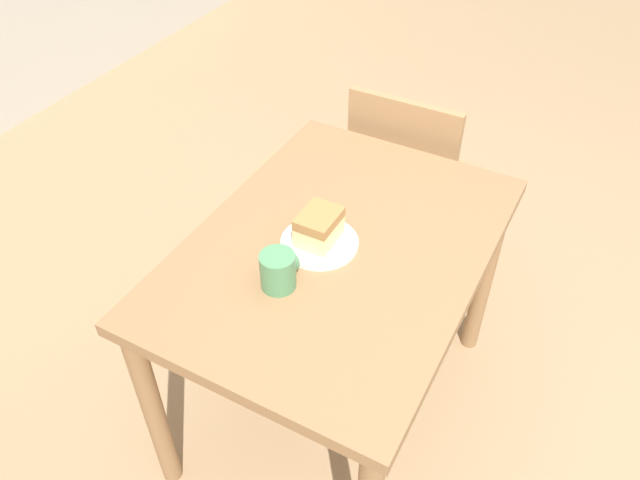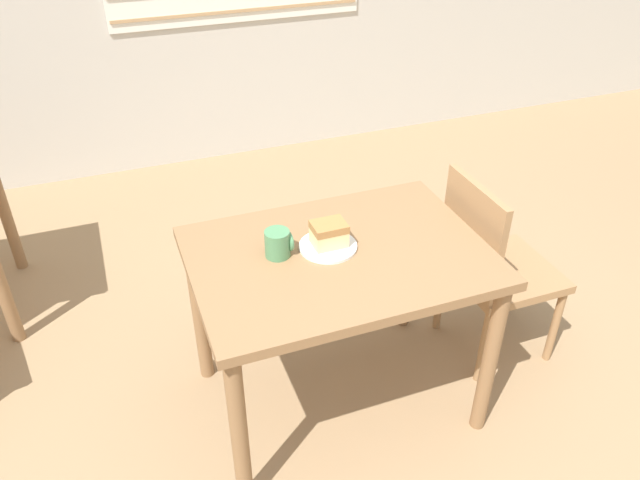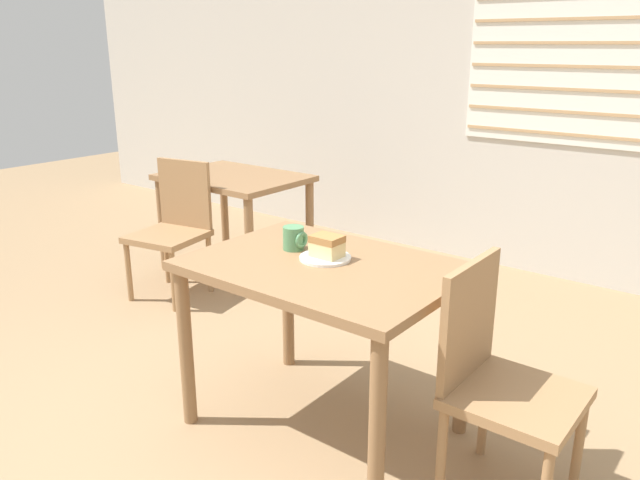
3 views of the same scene
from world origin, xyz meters
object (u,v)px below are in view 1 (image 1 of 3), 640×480
Objects in this scene: chair_near_window at (409,181)px; cake_slice at (319,227)px; dining_table_near at (338,272)px; plate at (320,243)px; coffee_mug at (279,270)px.

cake_slice is at bearing 91.09° from chair_near_window.
plate is (-0.03, 0.05, 0.12)m from dining_table_near.
dining_table_near is at bearing -59.90° from plate.
chair_near_window is 8.68× the size of coffee_mug.
coffee_mug is at bearing 174.33° from plate.
plate is at bearing -5.67° from coffee_mug.
plate is 2.11× the size of coffee_mug.
coffee_mug is (-0.95, -0.00, 0.34)m from chair_near_window.
plate is at bearing -137.82° from cake_slice.
plate reaches higher than dining_table_near.
coffee_mug reaches higher than dining_table_near.
dining_table_near is at bearing -16.88° from coffee_mug.
plate is 1.73× the size of cake_slice.
dining_table_near is 0.13m from plate.
plate is (-0.77, -0.02, 0.29)m from chair_near_window.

